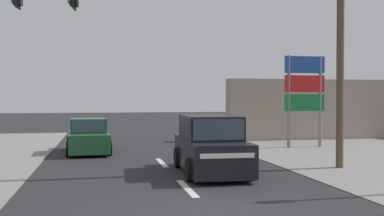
# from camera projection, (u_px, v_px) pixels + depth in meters

# --- Properties ---
(lane_dash_mid) EXTENTS (0.20, 2.40, 0.01)m
(lane_dash_mid) POSITION_uv_depth(u_px,v_px,m) (187.00, 188.00, 12.28)
(lane_dash_mid) COLOR silver
(lane_dash_mid) RESTS_ON ground
(lane_dash_far) EXTENTS (0.20, 2.40, 0.01)m
(lane_dash_far) POSITION_uv_depth(u_px,v_px,m) (162.00, 163.00, 17.17)
(lane_dash_far) COLOR silver
(lane_dash_far) RESTS_ON ground
(utility_pole_midground_right) EXTENTS (1.80, 0.26, 10.91)m
(utility_pole_midground_right) POSITION_uv_depth(u_px,v_px,m) (341.00, 6.00, 15.71)
(utility_pole_midground_right) COLOR brown
(utility_pole_midground_right) RESTS_ON ground
(shopping_plaza_sign) EXTENTS (2.10, 0.16, 4.60)m
(shopping_plaza_sign) POSITION_uv_depth(u_px,v_px,m) (305.00, 88.00, 22.46)
(shopping_plaza_sign) COLOR slate
(shopping_plaza_sign) RESTS_ON ground
(shopfront_wall_far) EXTENTS (12.00, 1.00, 3.60)m
(shopfront_wall_far) POSITION_uv_depth(u_px,v_px,m) (323.00, 109.00, 27.22)
(shopfront_wall_far) COLOR #A39384
(shopfront_wall_far) RESTS_ON ground
(suv_receding_far) EXTENTS (2.21, 4.61, 1.90)m
(suv_receding_far) POSITION_uv_depth(u_px,v_px,m) (211.00, 146.00, 14.83)
(suv_receding_far) COLOR black
(suv_receding_far) RESTS_ON ground
(sedan_oncoming_mid) EXTENTS (2.06, 4.32, 1.56)m
(sedan_oncoming_mid) POSITION_uv_depth(u_px,v_px,m) (88.00, 137.00, 20.30)
(sedan_oncoming_mid) COLOR #235633
(sedan_oncoming_mid) RESTS_ON ground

